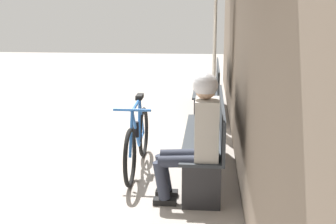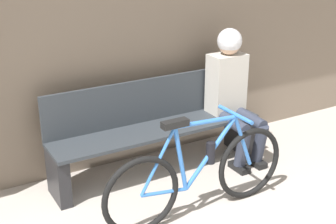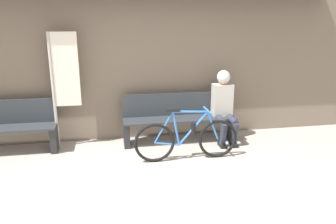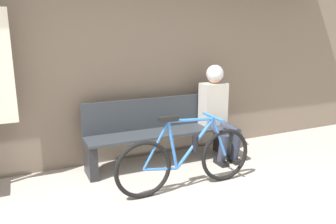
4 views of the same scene
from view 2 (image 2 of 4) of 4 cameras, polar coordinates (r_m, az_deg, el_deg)
name	(u,v)px [view 2 (image 2 of 4)]	position (r m, az deg, el deg)	size (l,w,h in m)	color
park_bench_near	(155,129)	(4.20, -1.63, -2.08)	(1.95, 0.42, 0.84)	#2D3338
bicycle	(199,174)	(3.59, 3.83, -7.60)	(1.60, 0.40, 0.83)	black
person_seated	(232,87)	(4.41, 7.80, 3.08)	(0.34, 0.61, 1.25)	#2D3342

